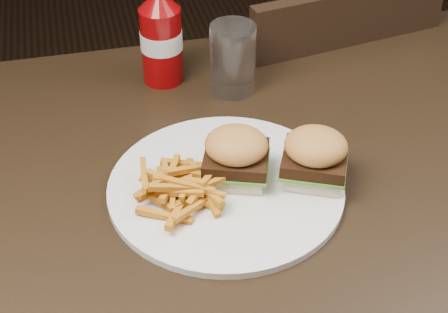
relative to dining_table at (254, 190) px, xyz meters
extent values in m
cube|color=black|center=(0.00, 0.00, 0.00)|extent=(1.20, 0.80, 0.04)
cube|color=black|center=(0.23, 0.50, -0.30)|extent=(0.46, 0.46, 0.04)
cylinder|color=white|center=(-0.04, -0.01, 0.03)|extent=(0.31, 0.31, 0.01)
cube|color=beige|center=(-0.03, 0.00, 0.04)|extent=(0.09, 0.09, 0.02)
cube|color=#F7DCC5|center=(0.07, -0.03, 0.04)|extent=(0.10, 0.09, 0.02)
cylinder|color=#7D0406|center=(-0.08, 0.28, 0.08)|extent=(0.07, 0.07, 0.13)
cylinder|color=white|center=(0.03, 0.23, 0.08)|extent=(0.09, 0.09, 0.11)
camera|label=1|loc=(-0.20, -0.68, 0.62)|focal=55.00mm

